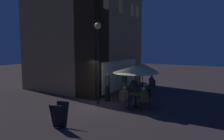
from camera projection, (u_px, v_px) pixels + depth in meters
The scene contains 20 objects.
ground_plane at pixel (99, 106), 11.60m from camera, with size 60.00×60.00×0.00m, color #382E2F.
cafe_building at pixel (88, 35), 15.22m from camera, with size 7.03×7.17×8.35m.
street_lamp_near_corner at pixel (98, 45), 11.58m from camera, with size 0.37×0.37×4.64m.
menu_sandwich_board at pixel (60, 115), 8.44m from camera, with size 0.80×0.72×1.01m.
cafe_table_0 at pixel (135, 97), 11.46m from camera, with size 0.76×0.76×0.72m.
cafe_table_1 at pixel (142, 86), 14.58m from camera, with size 0.67×0.67×0.77m.
patio_umbrella_0 at pixel (136, 69), 11.29m from camera, with size 2.53×2.53×2.27m.
patio_umbrella_1 at pixel (143, 67), 14.43m from camera, with size 2.02×2.02×2.15m.
cafe_chair_0 at pixel (123, 99), 10.96m from camera, with size 0.56×0.56×0.97m.
cafe_chair_1 at pixel (145, 100), 10.75m from camera, with size 0.55×0.55×0.97m.
cafe_chair_2 at pixel (147, 95), 11.85m from camera, with size 0.56×0.56×0.92m.
cafe_chair_3 at pixel (153, 85), 14.84m from camera, with size 0.59×0.59×0.96m.
cafe_chair_4 at pixel (133, 87), 14.23m from camera, with size 0.55×0.55×0.91m.
patron_seated_0 at pixel (126, 96), 11.03m from camera, with size 0.55×0.48×1.21m.
patron_seated_1 at pixel (143, 97), 10.86m from camera, with size 0.49×0.55×1.22m.
patron_seated_2 at pixel (145, 92), 11.76m from camera, with size 0.51×0.44×1.28m.
patron_seated_3 at pixel (151, 83), 14.78m from camera, with size 0.55×0.53×1.28m.
patron_seated_4 at pixel (135, 85), 14.28m from camera, with size 0.54×0.50×1.18m.
patron_standing_5 at pixel (124, 83), 14.12m from camera, with size 0.36×0.36×1.68m.
patron_standing_6 at pixel (107, 87), 12.55m from camera, with size 0.34×0.34×1.71m.
Camera 1 is at (-9.31, -6.45, 3.27)m, focal length 33.28 mm.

